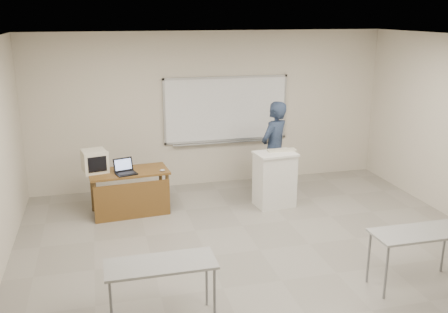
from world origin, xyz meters
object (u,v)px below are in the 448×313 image
object	(u,v)px
instructor_desk	(130,186)
laptop	(126,170)
crt_monitor	(94,161)
whiteboard	(226,110)
presenter	(274,149)
keyboard	(282,150)
podium	(275,179)
mouse	(162,170)

from	to	relation	value
instructor_desk	laptop	xyz separation A→B (m)	(-0.05, -0.01, 0.28)
crt_monitor	laptop	distance (m)	0.57
whiteboard	presenter	bearing A→B (deg)	-55.60
whiteboard	presenter	world-z (taller)	whiteboard
crt_monitor	keyboard	bearing A→B (deg)	-17.73
podium	crt_monitor	bearing A→B (deg)	166.23
crt_monitor	presenter	size ratio (longest dim) A/B	0.25
podium	presenter	bearing A→B (deg)	66.29
podium	keyboard	size ratio (longest dim) A/B	1.94
whiteboard	laptop	xyz separation A→B (m)	(-2.06, -1.29, -0.67)
whiteboard	podium	size ratio (longest dim) A/B	2.54
mouse	crt_monitor	bearing A→B (deg)	-177.64
whiteboard	laptop	world-z (taller)	whiteboard
instructor_desk	keyboard	xyz separation A→B (m)	(2.66, -0.12, 0.47)
presenter	whiteboard	bearing A→B (deg)	-90.94
crt_monitor	presenter	bearing A→B (deg)	-10.25
crt_monitor	presenter	world-z (taller)	presenter
podium	whiteboard	bearing A→B (deg)	103.06
laptop	instructor_desk	bearing A→B (deg)	1.51
mouse	presenter	world-z (taller)	presenter
mouse	presenter	distance (m)	2.16
crt_monitor	laptop	world-z (taller)	crt_monitor
instructor_desk	presenter	world-z (taller)	presenter
mouse	keyboard	world-z (taller)	keyboard
whiteboard	instructor_desk	xyz separation A→B (m)	(-2.01, -1.27, -0.95)
podium	presenter	world-z (taller)	presenter
instructor_desk	presenter	xyz separation A→B (m)	(2.67, 0.30, 0.37)
whiteboard	podium	distance (m)	1.84
podium	crt_monitor	distance (m)	3.12
instructor_desk	podium	world-z (taller)	podium
instructor_desk	podium	distance (m)	2.52
instructor_desk	whiteboard	bearing A→B (deg)	27.43
instructor_desk	keyboard	world-z (taller)	keyboard
instructor_desk	mouse	bearing A→B (deg)	-10.87
podium	presenter	distance (m)	0.66
keyboard	presenter	size ratio (longest dim) A/B	0.28
laptop	mouse	world-z (taller)	laptop
crt_monitor	laptop	size ratio (longest dim) A/B	1.36
laptop	presenter	bearing A→B (deg)	-9.08
whiteboard	crt_monitor	distance (m)	2.82
crt_monitor	keyboard	world-z (taller)	crt_monitor
whiteboard	instructor_desk	world-z (taller)	whiteboard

